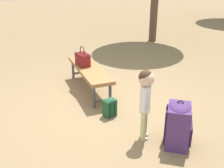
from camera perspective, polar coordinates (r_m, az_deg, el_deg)
name	(u,v)px	position (r m, az deg, el deg)	size (l,w,h in m)	color
ground_plane	(112,106)	(4.33, 0.06, -4.85)	(40.00, 40.00, 0.00)	#8C704C
park_bench	(89,70)	(4.78, -5.04, 3.00)	(1.61, 0.44, 0.45)	#9E6B3D
handbag	(83,59)	(4.85, -6.46, 5.50)	(0.34, 0.21, 0.37)	maroon
child_standing	(145,94)	(3.27, 7.34, -2.25)	(0.22, 0.19, 0.96)	#CCCC8C
backpack_large	(178,123)	(3.37, 14.32, -8.33)	(0.46, 0.44, 0.63)	#4C2D66
backpack_small	(110,107)	(3.98, -0.51, -5.01)	(0.19, 0.21, 0.31)	#1E4C2D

